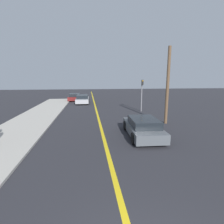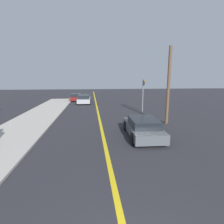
# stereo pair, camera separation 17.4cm
# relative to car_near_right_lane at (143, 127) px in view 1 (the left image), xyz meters

# --- Properties ---
(road_center_line) EXTENTS (0.20, 60.00, 0.01)m
(road_center_line) POSITION_rel_car_near_right_lane_xyz_m (-2.49, 9.48, -0.58)
(road_center_line) COLOR gold
(road_center_line) RESTS_ON ground_plane
(sidewalk_left) EXTENTS (3.77, 29.85, 0.11)m
(sidewalk_left) POSITION_rel_car_near_right_lane_xyz_m (-8.24, 6.40, -0.53)
(sidewalk_left) COLOR #ADA89E
(sidewalk_left) RESTS_ON ground_plane
(car_near_right_lane) EXTENTS (2.08, 4.46, 1.19)m
(car_near_right_lane) POSITION_rel_car_near_right_lane_xyz_m (0.00, 0.00, 0.00)
(car_near_right_lane) COLOR #4C5156
(car_near_right_lane) RESTS_ON ground_plane
(car_ahead_center) EXTENTS (1.98, 4.78, 1.24)m
(car_ahead_center) POSITION_rel_car_near_right_lane_xyz_m (-4.23, 15.93, 0.03)
(car_ahead_center) COLOR #9E9EA3
(car_ahead_center) RESTS_ON ground_plane
(car_far_distant) EXTENTS (2.09, 4.29, 1.17)m
(car_far_distant) POSITION_rel_car_near_right_lane_xyz_m (-5.60, 19.37, -0.01)
(car_far_distant) COLOR maroon
(car_far_distant) RESTS_ON ground_plane
(traffic_light) EXTENTS (0.18, 0.40, 3.47)m
(traffic_light) POSITION_rel_car_near_right_lane_xyz_m (2.45, 8.25, 1.58)
(traffic_light) COLOR slate
(traffic_light) RESTS_ON ground_plane
(utility_pole) EXTENTS (0.24, 0.24, 6.05)m
(utility_pole) POSITION_rel_car_near_right_lane_xyz_m (2.86, 2.90, 2.44)
(utility_pole) COLOR brown
(utility_pole) RESTS_ON ground_plane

